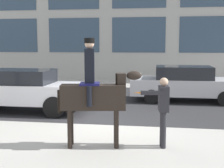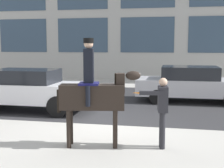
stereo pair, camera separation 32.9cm
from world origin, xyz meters
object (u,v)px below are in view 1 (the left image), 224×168
(street_car_far_lane, at_px, (185,83))
(mounted_horse_lead, at_px, (95,93))
(street_car_near_lane, at_px, (23,89))
(pedestrian_bystander, at_px, (163,107))

(street_car_far_lane, bearing_deg, mounted_horse_lead, -111.71)
(mounted_horse_lead, height_order, street_car_far_lane, mounted_horse_lead)
(street_car_near_lane, bearing_deg, mounted_horse_lead, -45.57)
(pedestrian_bystander, relative_size, street_car_far_lane, 0.36)
(mounted_horse_lead, relative_size, street_car_near_lane, 0.57)
(street_car_near_lane, bearing_deg, pedestrian_bystander, -33.32)
(street_car_far_lane, bearing_deg, pedestrian_bystander, -99.03)
(mounted_horse_lead, distance_m, pedestrian_bystander, 1.64)
(pedestrian_bystander, distance_m, street_car_far_lane, 6.50)
(mounted_horse_lead, relative_size, pedestrian_bystander, 1.55)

